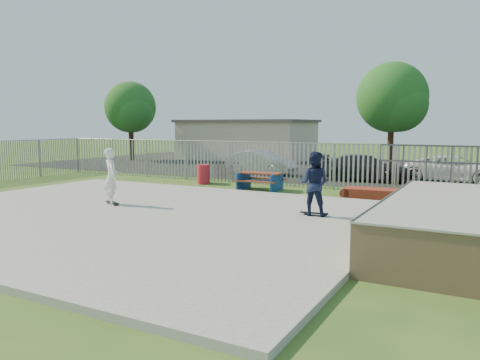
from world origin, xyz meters
The scene contains 19 objects.
ground centered at (0.00, 0.00, 0.00)m, with size 120.00×120.00×0.00m, color #36591E.
concrete_slab centered at (0.00, 0.00, 0.07)m, with size 15.00×12.00×0.15m, color gray.
quarter_pipe centered at (9.50, 1.04, 0.56)m, with size 5.50×7.05×2.19m.
fence centered at (1.00, 4.59, 1.00)m, with size 26.04×16.02×2.00m.
picnic_table centered at (0.93, 7.19, 0.40)m, with size 1.94×1.63×0.78m.
funbox centered at (5.65, 7.30, 0.19)m, with size 1.97×1.11×0.38m.
trash_bin_red centered at (-2.40, 7.84, 0.46)m, with size 0.56×0.56×0.93m, color red.
trash_bin_grey centered at (-2.63, 8.27, 0.45)m, with size 0.54×0.54×0.91m, color #28272A.
parking_lot centered at (0.00, 19.00, 0.01)m, with size 40.00×18.00×0.02m, color black.
car_silver centered at (-1.87, 13.01, 0.69)m, with size 1.42×4.08×1.34m, color #B5B6BA.
car_dark centered at (4.13, 12.63, 0.67)m, with size 1.82×4.48×1.30m, color black.
car_white centered at (8.08, 14.19, 0.67)m, with size 2.17×4.70×1.31m, color white.
building centered at (-8.00, 23.00, 1.61)m, with size 10.40×6.40×3.20m.
tree_left centered at (-15.58, 17.72, 4.15)m, with size 4.00×4.00×6.18m.
tree_mid centered at (4.05, 19.09, 4.45)m, with size 4.28×4.28×6.61m.
skateboard_a centered at (5.10, 2.29, 0.19)m, with size 0.81×0.26×0.08m.
skateboard_b centered at (-1.53, 0.87, 0.19)m, with size 0.81×0.51×0.08m.
skater_navy centered at (5.10, 2.29, 1.10)m, with size 0.92×0.72×1.89m, color #111938.
skater_white centered at (-1.53, 0.87, 1.10)m, with size 0.69×0.45×1.89m, color white.
Camera 1 is at (9.71, -10.74, 2.83)m, focal length 35.00 mm.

